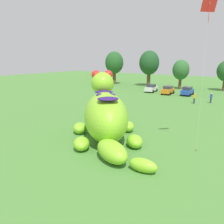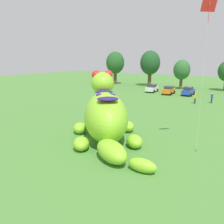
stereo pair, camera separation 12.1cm
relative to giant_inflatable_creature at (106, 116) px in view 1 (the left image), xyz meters
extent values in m
plane|color=#4C8438|center=(0.14, 0.59, -2.25)|extent=(160.00, 160.00, 0.00)
ellipsoid|color=#8CD12D|center=(-0.02, 0.00, -0.07)|extent=(8.04, 8.38, 4.36)
ellipsoid|color=#8CD12D|center=(-2.20, 2.47, 2.58)|extent=(3.40, 3.42, 2.30)
sphere|color=red|center=(-2.91, 2.31, 3.44)|extent=(0.92, 0.92, 0.92)
sphere|color=red|center=(-1.96, 3.15, 3.44)|extent=(0.92, 0.92, 0.92)
ellipsoid|color=navy|center=(-1.18, 1.31, 1.94)|extent=(2.23, 2.20, 0.29)
ellipsoid|color=navy|center=(-0.02, 0.00, 1.94)|extent=(2.23, 2.20, 0.29)
ellipsoid|color=navy|center=(1.26, -1.46, 1.94)|extent=(2.23, 2.20, 0.29)
ellipsoid|color=#8CD12D|center=(-3.25, 0.00, -1.72)|extent=(2.23, 2.28, 1.07)
ellipsoid|color=#8CD12D|center=(0.38, 3.20, -1.72)|extent=(2.23, 2.28, 1.07)
ellipsoid|color=#8CD12D|center=(-0.29, -3.08, -1.72)|extent=(2.23, 2.28, 1.07)
ellipsoid|color=#8CD12D|center=(3.06, -0.13, -1.72)|extent=(2.23, 2.28, 1.07)
ellipsoid|color=#8CD12D|center=(2.92, -3.35, -1.49)|extent=(3.90, 3.20, 1.53)
ellipsoid|color=#8CD12D|center=(5.55, -3.54, -1.78)|extent=(2.05, 1.04, 0.93)
cube|color=white|center=(-9.03, 29.64, -1.53)|extent=(2.10, 4.25, 0.80)
cube|color=#2D333D|center=(-9.01, 29.49, -0.83)|extent=(1.68, 2.11, 0.60)
cylinder|color=black|center=(-10.00, 30.82, -1.93)|extent=(0.30, 0.66, 0.64)
cylinder|color=black|center=(-8.31, 30.99, -1.93)|extent=(0.30, 0.66, 0.64)
cylinder|color=black|center=(-9.75, 28.29, -1.93)|extent=(0.30, 0.66, 0.64)
cylinder|color=black|center=(-8.05, 28.46, -1.93)|extent=(0.30, 0.66, 0.64)
cube|color=orange|center=(-4.92, 28.86, -1.53)|extent=(2.01, 4.22, 0.80)
cube|color=#2D333D|center=(-4.91, 28.71, -0.83)|extent=(1.65, 2.08, 0.60)
cylinder|color=black|center=(-5.87, 30.06, -1.93)|extent=(0.29, 0.66, 0.64)
cylinder|color=black|center=(-4.18, 30.19, -1.93)|extent=(0.29, 0.66, 0.64)
cylinder|color=black|center=(-5.67, 27.52, -1.93)|extent=(0.29, 0.66, 0.64)
cylinder|color=black|center=(-3.98, 27.66, -1.93)|extent=(0.29, 0.66, 0.64)
cube|color=#2347B7|center=(-1.13, 29.64, -1.53)|extent=(1.85, 4.16, 0.80)
cube|color=#2D333D|center=(-1.13, 29.49, -0.83)|extent=(1.57, 2.02, 0.60)
cylinder|color=black|center=(-2.03, 30.88, -1.93)|extent=(0.26, 0.65, 0.64)
cylinder|color=black|center=(-0.33, 30.94, -1.93)|extent=(0.26, 0.65, 0.64)
cylinder|color=black|center=(-1.94, 28.34, -1.93)|extent=(0.26, 0.65, 0.64)
cylinder|color=black|center=(-0.24, 28.40, -1.93)|extent=(0.26, 0.65, 0.64)
cylinder|color=brown|center=(-24.28, 37.78, -0.66)|extent=(0.91, 0.91, 3.19)
ellipsoid|color=#235623|center=(-24.28, 37.78, 3.74)|extent=(5.10, 5.10, 6.12)
cylinder|color=brown|center=(-14.16, 39.06, -0.63)|extent=(0.92, 0.92, 3.24)
ellipsoid|color=#1E4C23|center=(-14.16, 39.06, 3.83)|extent=(5.18, 5.18, 6.21)
cylinder|color=brown|center=(-5.37, 37.90, -1.03)|extent=(0.70, 0.70, 2.43)
ellipsoid|color=#2D662D|center=(-5.37, 37.90, 2.32)|extent=(3.89, 3.89, 4.67)
cylinder|color=brown|center=(3.95, 40.50, -1.06)|extent=(0.68, 0.68, 2.38)
cylinder|color=#726656|center=(-7.95, 13.04, -1.81)|extent=(0.26, 0.26, 0.88)
cube|color=black|center=(-7.95, 13.04, -1.07)|extent=(0.38, 0.22, 0.60)
sphere|color=tan|center=(-7.95, 13.04, -0.65)|extent=(0.22, 0.22, 0.22)
cylinder|color=#726656|center=(-9.17, 10.32, -1.81)|extent=(0.26, 0.26, 0.88)
cube|color=gold|center=(-9.17, 10.32, -1.07)|extent=(0.38, 0.22, 0.60)
sphere|color=beige|center=(-9.17, 10.32, -0.65)|extent=(0.22, 0.22, 0.22)
cylinder|color=black|center=(-9.55, 12.61, -1.81)|extent=(0.26, 0.26, 0.88)
cube|color=#338C4C|center=(-9.55, 12.61, -1.07)|extent=(0.38, 0.22, 0.60)
sphere|color=#9E7051|center=(-9.55, 12.61, -0.65)|extent=(0.22, 0.22, 0.22)
cylinder|color=#2D334C|center=(4.43, 23.80, -1.81)|extent=(0.26, 0.26, 0.88)
cube|color=#2D4CA5|center=(4.43, 23.80, -1.07)|extent=(0.38, 0.22, 0.60)
sphere|color=beige|center=(4.43, 23.80, -0.65)|extent=(0.22, 0.22, 0.22)
cylinder|color=#2D334C|center=(2.25, 21.79, -1.81)|extent=(0.26, 0.26, 0.88)
cube|color=gold|center=(2.25, 21.79, -1.07)|extent=(0.38, 0.22, 0.60)
sphere|color=beige|center=(2.25, 21.79, -0.65)|extent=(0.22, 0.22, 0.22)
cylinder|color=brown|center=(7.59, 1.98, -2.17)|extent=(0.06, 0.06, 0.15)
cylinder|color=silver|center=(7.59, 1.98, 3.47)|extent=(0.01, 0.01, 11.14)
cube|color=red|center=(7.59, 1.98, 9.04)|extent=(1.13, 1.13, 1.44)
cylinder|color=red|center=(7.59, 1.98, 8.14)|extent=(0.03, 0.03, 1.20)
camera|label=1|loc=(11.49, -15.92, 5.16)|focal=35.95mm
camera|label=2|loc=(11.59, -15.85, 5.16)|focal=35.95mm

